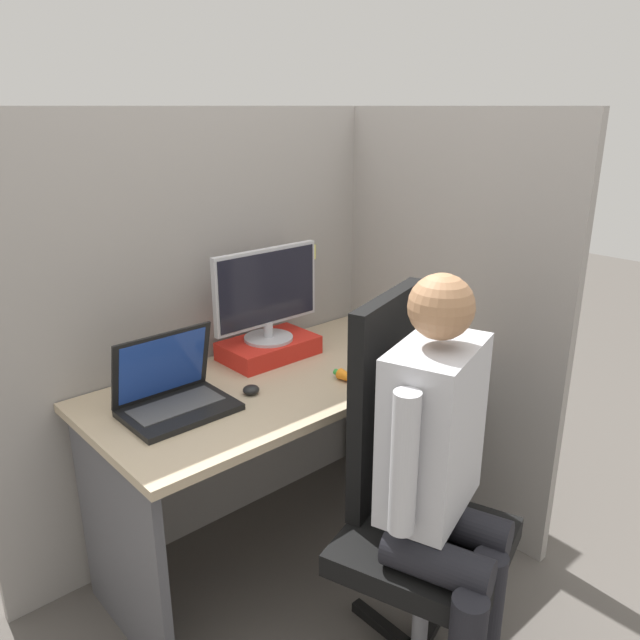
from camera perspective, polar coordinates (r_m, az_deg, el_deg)
ground_plane at (r=2.45m, az=2.09°, el=-23.87°), size 12.00×12.00×0.00m
cubicle_panel_back at (r=2.48m, az=-8.79°, el=-0.84°), size 1.86×0.05×1.66m
cubicle_panel_right at (r=2.63m, az=9.39°, el=0.32°), size 0.04×1.30×1.66m
desk at (r=2.32m, az=-3.51°, el=-9.54°), size 1.36×0.66×0.75m
paper_box at (r=2.41m, az=-4.70°, el=-2.57°), size 0.36×0.22×0.07m
monitor at (r=2.34m, az=-4.89°, el=2.45°), size 0.46×0.19×0.35m
laptop at (r=2.04m, az=-13.21°, el=-6.77°), size 0.34×0.24×0.25m
mouse at (r=2.12m, az=-6.33°, el=-6.36°), size 0.06×0.05×0.03m
stapler at (r=2.55m, az=7.91°, el=-1.60°), size 0.05×0.17×0.06m
carrot_toy at (r=2.18m, az=2.89°, el=-5.38°), size 0.04×0.15×0.04m
office_chair at (r=1.98m, az=7.92°, el=-14.85°), size 0.59×0.63×1.14m
person at (r=1.78m, az=11.08°, el=-13.06°), size 0.46×0.46×1.26m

